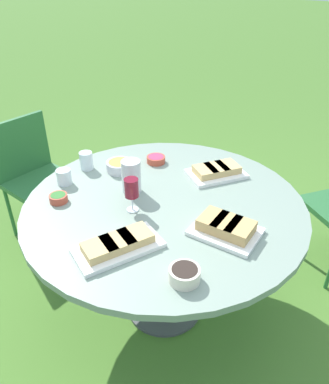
% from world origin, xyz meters
% --- Properties ---
extents(ground_plane, '(40.00, 40.00, 0.00)m').
position_xyz_m(ground_plane, '(0.00, 0.00, 0.00)').
color(ground_plane, '#4C7A2D').
extents(dining_table, '(1.43, 1.43, 0.78)m').
position_xyz_m(dining_table, '(0.00, 0.00, 0.68)').
color(dining_table, '#4C4C51').
rests_on(dining_table, ground_plane).
extents(chair_near_right, '(0.48, 0.50, 0.89)m').
position_xyz_m(chair_near_right, '(1.21, -0.19, 0.52)').
color(chair_near_right, '#2D6B38').
rests_on(chair_near_right, ground_plane).
extents(water_pitcher, '(0.11, 0.10, 0.18)m').
position_xyz_m(water_pitcher, '(0.20, -0.00, 0.87)').
color(water_pitcher, silver).
rests_on(water_pitcher, dining_table).
extents(wine_glass, '(0.07, 0.07, 0.18)m').
position_xyz_m(wine_glass, '(0.10, 0.14, 0.90)').
color(wine_glass, silver).
rests_on(wine_glass, dining_table).
extents(platter_bread_main, '(0.31, 0.23, 0.07)m').
position_xyz_m(platter_bread_main, '(-0.37, 0.08, 0.81)').
color(platter_bread_main, white).
rests_on(platter_bread_main, dining_table).
extents(platter_charcuterie, '(0.35, 0.37, 0.06)m').
position_xyz_m(platter_charcuterie, '(-0.11, -0.38, 0.80)').
color(platter_charcuterie, white).
rests_on(platter_charcuterie, dining_table).
extents(platter_sandwich_side, '(0.34, 0.41, 0.06)m').
position_xyz_m(platter_sandwich_side, '(-0.02, 0.41, 0.80)').
color(platter_sandwich_side, white).
rests_on(platter_sandwich_side, dining_table).
extents(bowl_fries, '(0.15, 0.15, 0.06)m').
position_xyz_m(bowl_fries, '(0.39, -0.15, 0.81)').
color(bowl_fries, silver).
rests_on(bowl_fries, dining_table).
extents(bowl_salad, '(0.09, 0.09, 0.04)m').
position_xyz_m(bowl_salad, '(0.46, 0.27, 0.80)').
color(bowl_salad, '#B74733').
rests_on(bowl_salad, dining_table).
extents(bowl_olives, '(0.12, 0.12, 0.06)m').
position_xyz_m(bowl_olives, '(-0.34, 0.43, 0.81)').
color(bowl_olives, beige).
rests_on(bowl_olives, dining_table).
extents(bowl_dip_red, '(0.11, 0.11, 0.04)m').
position_xyz_m(bowl_dip_red, '(0.26, -0.35, 0.80)').
color(bowl_dip_red, '#B74733').
rests_on(bowl_dip_red, dining_table).
extents(cup_water_near, '(0.08, 0.08, 0.08)m').
position_xyz_m(cup_water_near, '(0.56, 0.12, 0.82)').
color(cup_water_near, silver).
rests_on(cup_water_near, dining_table).
extents(cup_water_far, '(0.08, 0.08, 0.10)m').
position_xyz_m(cup_water_far, '(0.57, -0.07, 0.83)').
color(cup_water_far, silver).
rests_on(cup_water_far, dining_table).
extents(handbag, '(0.30, 0.14, 0.37)m').
position_xyz_m(handbag, '(-0.04, -1.29, 0.13)').
color(handbag, '#232328').
rests_on(handbag, ground_plane).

